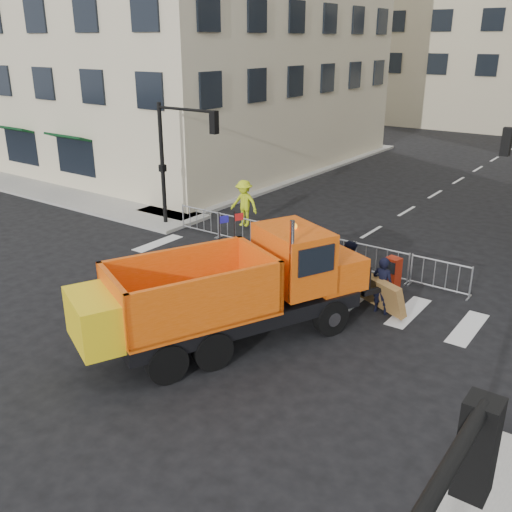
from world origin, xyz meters
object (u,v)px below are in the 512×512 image
Objects in this scene: plow_truck at (230,289)px; cop_a at (382,285)px; cop_c at (344,271)px; worker at (244,203)px; cop_b at (348,270)px; newspaper_box at (392,273)px.

plow_truck is 4.93m from cop_a.
cop_a reaches higher than cop_c.
cop_b is at bearing -32.27° from worker.
worker reaches higher than cop_b.
plow_truck is at bearing 59.89° from cop_a.
cop_a is 1.65× the size of newspaper_box.
worker is at bearing -11.40° from cop_b.
plow_truck is 5.19× the size of cop_a.
cop_c is 1.61m from newspaper_box.
plow_truck is 4.81m from cop_c.
cop_b is at bearing -9.46° from cop_a.
cop_b is at bearing 65.67° from cop_c.
cop_c reaches higher than newspaper_box.
newspaper_box is at bearing -109.94° from cop_b.
cop_a is at bearing -7.75° from plow_truck.
worker is at bearing -98.80° from cop_c.
plow_truck is 6.17m from newspaper_box.
cop_c is at bearing -128.48° from newspaper_box.
cop_a is 1.63m from cop_c.
cop_b reaches higher than newspaper_box.
cop_c is (-1.54, 0.51, -0.06)m from cop_a.
cop_b is 8.09m from worker.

